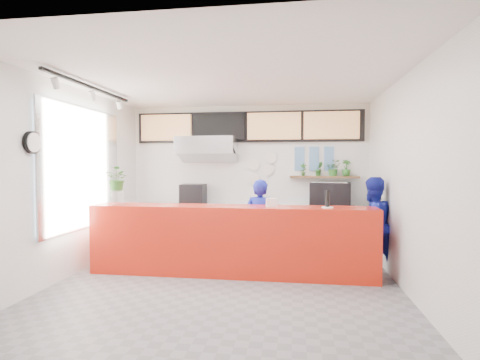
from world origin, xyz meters
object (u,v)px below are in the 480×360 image
Objects in this scene: service_counter at (231,240)px; staff_right at (372,224)px; panini_oven at (193,195)px; espresso_machine at (330,195)px; staff_center at (260,224)px; pepper_mill at (328,199)px.

staff_right is at bearing 12.96° from service_counter.
service_counter is 2.19m from panini_oven.
espresso_machine is 1.44m from staff_right.
staff_right is at bearing -165.01° from staff_center.
service_counter is 17.91× the size of pepper_mill.
pepper_mill is at bearing 9.26° from staff_right.
service_counter is 2.55m from espresso_machine.
staff_right is (0.55, -1.28, -0.37)m from espresso_machine.
staff_center is at bearing 155.13° from pepper_mill.
panini_oven is 1.95× the size of pepper_mill.
espresso_machine is 1.85m from pepper_mill.
panini_oven is 0.63× the size of espresso_machine.
espresso_machine reaches higher than panini_oven.
staff_right is (2.26, 0.52, 0.23)m from service_counter.
staff_center is 0.97× the size of staff_right.
service_counter is 5.79× the size of espresso_machine.
staff_center is at bearing 47.33° from service_counter.
staff_right is at bearing 35.96° from pepper_mill.
panini_oven is 2.82m from espresso_machine.
staff_center reaches higher than panini_oven.
service_counter is 2.98× the size of staff_center.
staff_center is 1.84m from staff_right.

